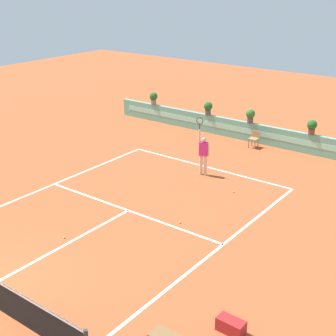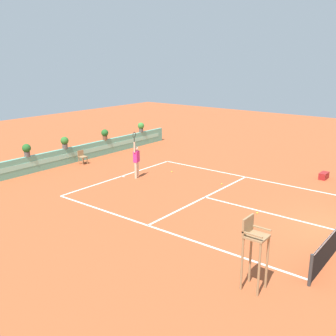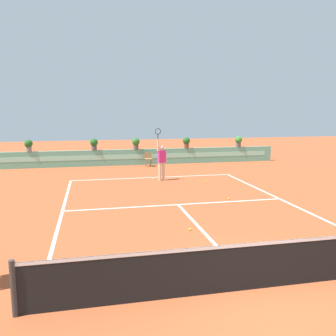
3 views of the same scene
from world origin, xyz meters
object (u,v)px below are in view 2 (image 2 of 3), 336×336
Objects in this scene: ball_kid_chair at (82,156)px; potted_plant_right at (105,134)px; tennis_ball_near_baseline at (172,172)px; tennis_ball_mid_court at (222,184)px; tennis_player at (136,159)px; potted_plant_left at (27,149)px; umpire_chair at (254,245)px; gear_bag at (324,176)px; potted_plant_far_right at (141,127)px; potted_plant_centre at (65,142)px; tennis_ball_by_sideline at (257,213)px.

potted_plant_right is at bearing 15.53° from ball_kid_chair.
tennis_ball_near_baseline is 1.00× the size of tennis_ball_mid_court.
potted_plant_left is at bearing 120.74° from tennis_player.
umpire_chair is 9.52m from tennis_ball_mid_court.
potted_plant_right is (2.71, 5.36, 0.36)m from tennis_player.
potted_plant_right is at bearing 104.15° from gear_bag.
gear_bag is 0.97× the size of potted_plant_left.
umpire_chair is 11.38m from tennis_player.
gear_bag reaches higher than tennis_ball_mid_court.
potted_plant_far_right is (0.24, 13.48, 1.23)m from gear_bag.
tennis_ball_near_baseline is at bearing 48.49° from umpire_chair.
potted_plant_centre is at bearing 0.00° from potted_plant_left.
tennis_ball_near_baseline is 6.41m from potted_plant_right.
umpire_chair is 19.43m from potted_plant_far_right.
tennis_player is 6.25m from potted_plant_left.
potted_plant_left is 5.90m from potted_plant_right.
potted_plant_far_right is (3.64, 0.00, 0.00)m from potted_plant_right.
tennis_player is 2.43m from tennis_ball_near_baseline.
gear_bag is 0.97× the size of potted_plant_far_right.
ball_kid_chair is at bearing 115.32° from gear_bag.
tennis_ball_near_baseline and tennis_ball_by_sideline have the same top height.
tennis_player reaches higher than potted_plant_right.
tennis_ball_mid_court is 0.09× the size of potted_plant_left.
tennis_ball_near_baseline is 8.24m from potted_plant_left.
ball_kid_chair is 12.50× the size of tennis_ball_mid_court.
potted_plant_left reaches higher than tennis_ball_mid_court.
potted_plant_left is at bearing 80.05° from umpire_chair.
potted_plant_left is at bearing 180.00° from potted_plant_far_right.
potted_plant_far_right reaches higher than ball_kid_chair.
umpire_chair is at bearing -144.46° from tennis_ball_mid_court.
tennis_player is at bearing -59.26° from potted_plant_left.
potted_plant_left is (-9.30, 13.48, 1.23)m from gear_bag.
tennis_player reaches higher than tennis_ball_by_sideline.
potted_plant_left is 9.54m from potted_plant_far_right.
tennis_ball_near_baseline is (-4.07, 7.26, -0.15)m from gear_bag.
tennis_ball_mid_court is at bearing -93.55° from tennis_ball_near_baseline.
potted_plant_left is 1.00× the size of potted_plant_right.
potted_plant_far_right is at bearing 0.00° from potted_plant_left.
tennis_ball_near_baseline is at bearing -67.05° from potted_plant_centre.
gear_bag is (6.03, -12.75, -0.30)m from ball_kid_chair.
potted_plant_right is (0.67, 6.22, 1.38)m from tennis_ball_near_baseline.
potted_plant_right is at bearing 60.51° from umpire_chair.
gear_bag is 10.20m from tennis_player.
tennis_ball_by_sideline is at bearing -112.09° from tennis_ball_near_baseline.
potted_plant_centre is (0.05, 12.82, 1.38)m from tennis_ball_by_sideline.
tennis_ball_near_baseline is 7.69m from potted_plant_far_right.
ball_kid_chair is at bearing -164.47° from potted_plant_right.
potted_plant_centre is (-0.60, 5.36, 0.36)m from tennis_player.
ball_kid_chair is (5.92, 14.39, -0.86)m from umpire_chair.
tennis_ball_by_sideline is at bearing -90.21° from potted_plant_centre.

